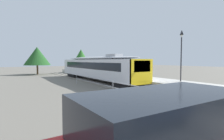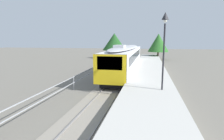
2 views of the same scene
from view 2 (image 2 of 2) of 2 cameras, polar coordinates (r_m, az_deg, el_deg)
ground_plane at (r=17.24m, az=-9.70°, el=-5.46°), size 160.00×160.00×0.00m
track_rails at (r=16.39m, az=0.15°, el=-5.98°), size 3.20×60.00×0.14m
commuter_train at (r=24.72m, az=4.35°, el=4.21°), size 2.82×20.53×3.74m
station_platform at (r=15.97m, az=11.69°, el=-5.05°), size 3.90×60.00×0.90m
platform_lamp_mid_platform at (r=12.94m, az=16.29°, el=10.09°), size 0.34×0.34×5.35m
tree_behind_carpark at (r=42.26m, az=14.50°, el=8.37°), size 4.64×4.64×5.85m
tree_behind_station_far at (r=43.07m, az=0.74°, el=8.96°), size 5.57×5.57×6.02m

